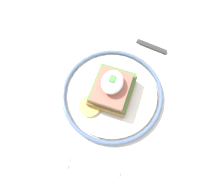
{
  "coord_description": "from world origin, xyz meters",
  "views": [
    {
      "loc": [
        -0.16,
        -0.06,
        1.24
      ],
      "look_at": [
        0.02,
        0.0,
        0.79
      ],
      "focal_mm": 35.0,
      "sensor_mm": 36.0,
      "label": 1
    }
  ],
  "objects_px": {
    "fork": "(82,166)",
    "knife": "(137,41)",
    "plate": "(112,94)",
    "sandwich": "(111,88)"
  },
  "relations": [
    {
      "from": "sandwich",
      "to": "knife",
      "type": "relative_size",
      "value": 0.62
    },
    {
      "from": "plate",
      "to": "sandwich",
      "type": "bearing_deg",
      "value": 120.43
    },
    {
      "from": "sandwich",
      "to": "fork",
      "type": "bearing_deg",
      "value": 177.75
    },
    {
      "from": "fork",
      "to": "knife",
      "type": "height_order",
      "value": "knife"
    },
    {
      "from": "plate",
      "to": "fork",
      "type": "bearing_deg",
      "value": 177.17
    },
    {
      "from": "plate",
      "to": "knife",
      "type": "xyz_separation_m",
      "value": [
        0.17,
        -0.02,
        -0.01
      ]
    },
    {
      "from": "fork",
      "to": "knife",
      "type": "xyz_separation_m",
      "value": [
        0.34,
        -0.02,
        0.0
      ]
    },
    {
      "from": "fork",
      "to": "knife",
      "type": "bearing_deg",
      "value": -4.01
    },
    {
      "from": "knife",
      "to": "plate",
      "type": "bearing_deg",
      "value": 174.76
    },
    {
      "from": "plate",
      "to": "knife",
      "type": "height_order",
      "value": "plate"
    }
  ]
}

